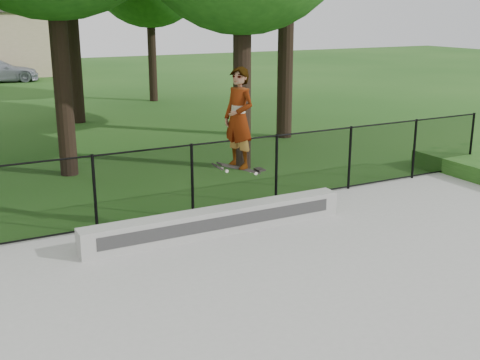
# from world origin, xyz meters

# --- Properties ---
(ground) EXTENTS (100.00, 100.00, 0.00)m
(ground) POSITION_xyz_m (0.00, 0.00, 0.00)
(ground) COLOR #1C4A14
(ground) RESTS_ON ground
(concrete_slab) EXTENTS (14.00, 12.00, 0.06)m
(concrete_slab) POSITION_xyz_m (0.00, 0.00, 0.03)
(concrete_slab) COLOR #999994
(concrete_slab) RESTS_ON ground
(grind_ledge) EXTENTS (5.24, 0.40, 0.48)m
(grind_ledge) POSITION_xyz_m (-0.01, 4.70, 0.30)
(grind_ledge) COLOR #A1A19C
(grind_ledge) RESTS_ON concrete_slab
(skater_airborne) EXTENTS (0.81, 0.76, 2.02)m
(skater_airborne) POSITION_xyz_m (0.34, 4.50, 2.24)
(skater_airborne) COLOR black
(skater_airborne) RESTS_ON ground
(chainlink_fence) EXTENTS (16.06, 0.06, 1.50)m
(chainlink_fence) POSITION_xyz_m (0.00, 5.90, 0.81)
(chainlink_fence) COLOR black
(chainlink_fence) RESTS_ON concrete_slab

